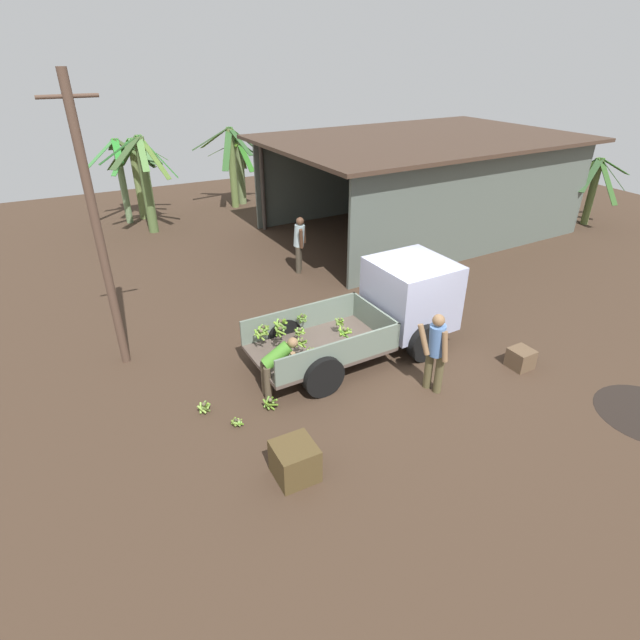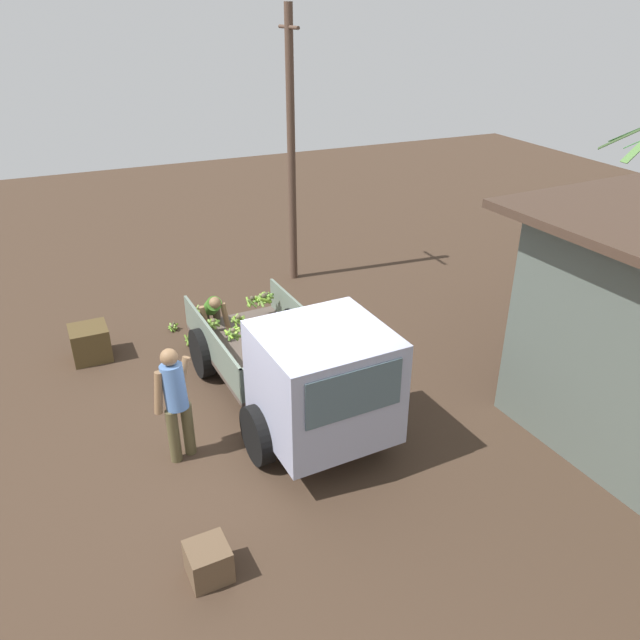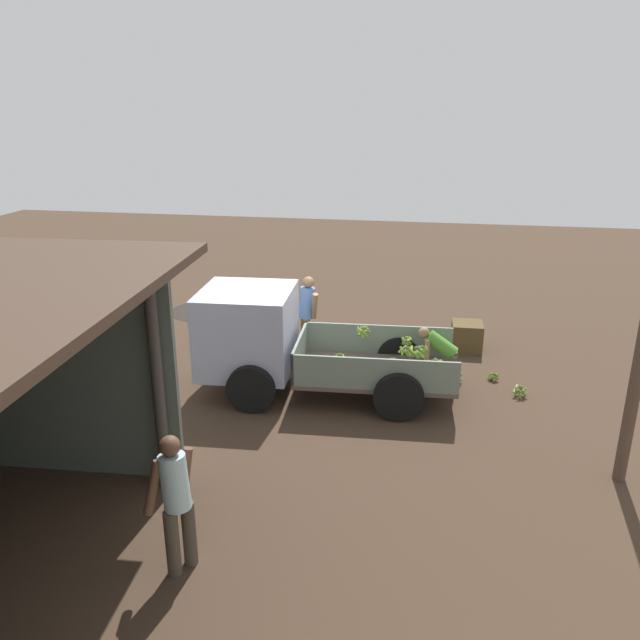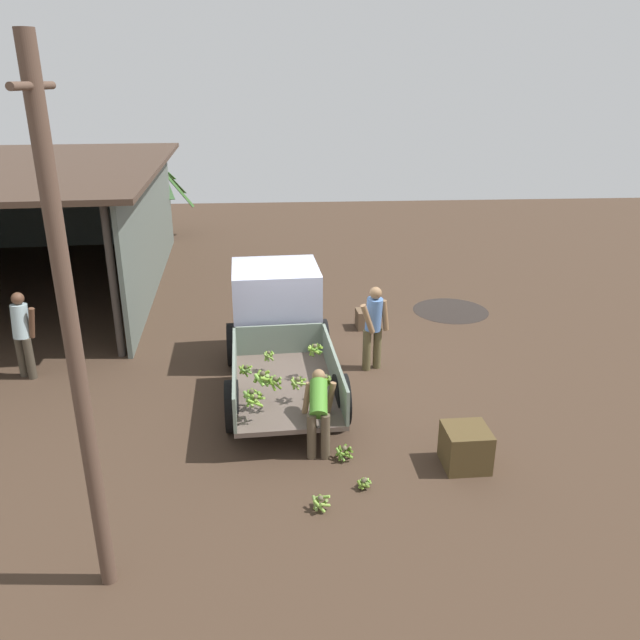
# 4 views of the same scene
# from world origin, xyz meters

# --- Properties ---
(ground) EXTENTS (36.00, 36.00, 0.00)m
(ground) POSITION_xyz_m (0.00, 0.00, 0.00)
(ground) COLOR #402F22
(mud_patch_0) EXTENTS (1.86, 1.86, 0.01)m
(mud_patch_0) POSITION_xyz_m (3.08, -3.91, 0.00)
(mud_patch_0) COLOR black
(mud_patch_0) RESTS_ON ground
(cargo_truck) EXTENTS (4.70, 2.19, 1.93)m
(cargo_truck) POSITION_xyz_m (0.20, 0.38, 1.03)
(cargo_truck) COLOR brown
(cargo_truck) RESTS_ON ground
(warehouse_shed) EXTENTS (11.21, 7.80, 3.34)m
(warehouse_shed) POSITION_xyz_m (6.04, 6.87, 2.47)
(warehouse_shed) COLOR #566058
(warehouse_shed) RESTS_ON ground
(utility_pole) EXTENTS (0.99, 0.17, 5.77)m
(utility_pole) POSITION_xyz_m (-5.42, 2.37, 2.95)
(utility_pole) COLOR brown
(utility_pole) RESTS_ON ground
(banana_palm_4) EXTENTS (2.99, 2.78, 2.49)m
(banana_palm_4) POSITION_xyz_m (11.89, 4.52, 1.41)
(banana_palm_4) COLOR #5E7039
(banana_palm_4) RESTS_ON ground
(person_foreground_visitor) EXTENTS (0.53, 0.64, 1.72)m
(person_foreground_visitor) POSITION_xyz_m (-0.09, -1.47, 0.95)
(person_foreground_visitor) COLOR brown
(person_foreground_visitor) RESTS_ON ground
(person_worker_loading) EXTENTS (0.75, 0.55, 1.20)m
(person_worker_loading) POSITION_xyz_m (-2.89, -0.21, 0.72)
(person_worker_loading) COLOR brown
(person_worker_loading) RESTS_ON ground
(person_bystander_near_shed) EXTENTS (0.56, 0.61, 1.70)m
(person_bystander_near_shed) POSITION_xyz_m (0.06, 5.18, 0.94)
(person_bystander_near_shed) COLOR #423A2E
(person_bystander_near_shed) RESTS_ON ground
(banana_bunch_on_ground_0) EXTENTS (0.19, 0.19, 0.16)m
(banana_bunch_on_ground_0) POSITION_xyz_m (-3.93, -0.77, 0.09)
(banana_bunch_on_ground_0) COLOR #443D2C
(banana_bunch_on_ground_0) RESTS_ON ground
(banana_bunch_on_ground_1) EXTENTS (0.17, 0.19, 0.15)m
(banana_bunch_on_ground_1) POSITION_xyz_m (-3.89, -0.81, 0.09)
(banana_bunch_on_ground_1) COLOR brown
(banana_bunch_on_ground_1) RESTS_ON ground
(banana_bunch_on_ground_2) EXTENTS (0.28, 0.27, 0.23)m
(banana_bunch_on_ground_2) POSITION_xyz_m (-3.19, -0.58, 0.13)
(banana_bunch_on_ground_2) COLOR brown
(banana_bunch_on_ground_2) RESTS_ON ground
(banana_bunch_on_ground_3) EXTENTS (0.28, 0.26, 0.22)m
(banana_bunch_on_ground_3) POSITION_xyz_m (-4.35, -0.14, 0.13)
(banana_bunch_on_ground_3) COLOR brown
(banana_bunch_on_ground_3) RESTS_ON ground
(wooden_crate_0) EXTENTS (0.66, 0.66, 0.61)m
(wooden_crate_0) POSITION_xyz_m (-3.46, -2.35, 0.31)
(wooden_crate_0) COLOR #4E3D21
(wooden_crate_0) RESTS_ON ground
(wooden_crate_1) EXTENTS (0.48, 0.48, 0.43)m
(wooden_crate_1) POSITION_xyz_m (2.12, -1.66, 0.21)
(wooden_crate_1) COLOR brown
(wooden_crate_1) RESTS_ON ground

